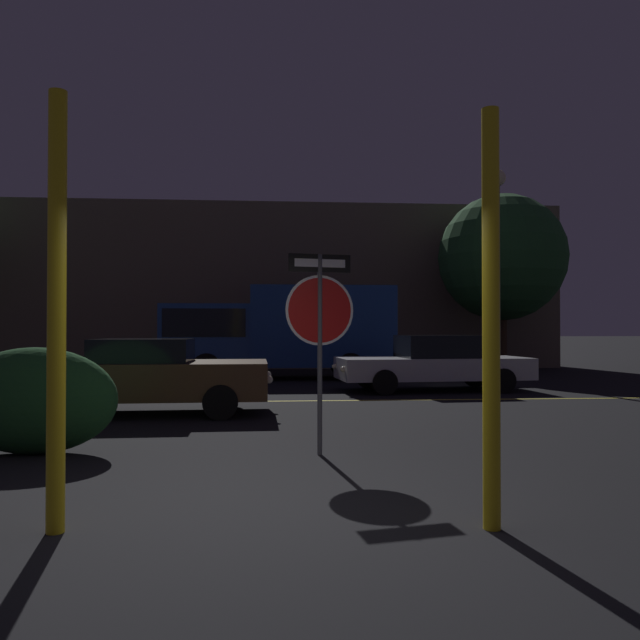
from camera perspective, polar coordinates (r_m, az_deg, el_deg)
ground_plane at (r=5.49m, az=-3.55°, el=-17.12°), size 260.00×260.00×0.00m
road_center_stripe at (r=13.46m, az=-4.08°, el=-7.41°), size 39.01×0.12×0.01m
stop_sign at (r=7.66m, az=-0.02°, el=0.64°), size 0.85×0.18×2.46m
yellow_pole_left at (r=5.14m, az=-22.94°, el=0.80°), size 0.14×0.14×3.36m
yellow_pole_right at (r=5.00m, az=15.37°, el=0.20°), size 0.13×0.13×3.26m
hedge_bush_1 at (r=8.51m, az=-24.66°, el=-6.72°), size 2.02×0.90×1.32m
passing_car_2 at (r=11.76m, az=-15.31°, el=-4.91°), size 4.34×2.04×1.37m
passing_car_3 at (r=15.92m, az=10.37°, el=-3.89°), size 4.93×2.19×1.39m
delivery_truck at (r=19.44m, az=-3.86°, el=-0.85°), size 7.09×2.37×2.86m
street_lamp at (r=20.18m, az=15.91°, el=7.80°), size 0.53×0.53×6.49m
tree_1 at (r=23.37m, az=16.31°, el=5.50°), size 4.53×4.53×6.38m
building_backdrop at (r=26.13m, az=-5.35°, el=2.89°), size 23.82×4.06×6.49m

